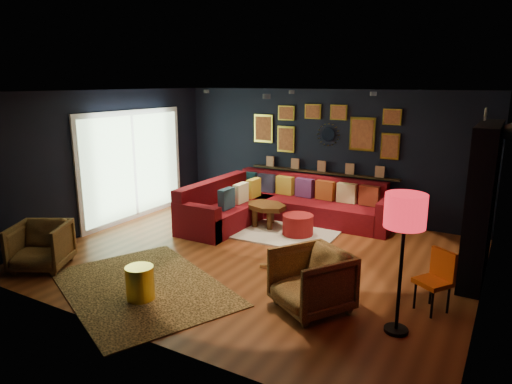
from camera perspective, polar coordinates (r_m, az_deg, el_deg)
The scene contains 20 objects.
floor at distance 7.44m, azimuth 0.12°, elevation -8.00°, with size 6.50×6.50×0.00m, color brown.
room_walls at distance 7.01m, azimuth 0.13°, elevation 4.19°, with size 6.50×6.50×6.50m.
sectional at distance 9.13m, azimuth 2.44°, elevation -1.76°, with size 3.41×2.69×0.86m.
ledge at distance 9.51m, azimuth 8.20°, elevation 2.45°, with size 3.20×0.12×0.04m, color black.
gallery_wall at distance 9.42m, azimuth 8.40°, elevation 7.79°, with size 3.15×0.04×1.02m.
sunburst_mirror at distance 9.40m, azimuth 9.03°, elevation 7.10°, with size 0.47×0.16×0.47m.
fireplace at distance 7.12m, azimuth 26.22°, elevation -1.80°, with size 0.31×1.60×2.20m.
deer_head at distance 7.44m, azimuth 27.71°, elevation 6.75°, with size 0.50×0.28×0.45m.
sliding_door at distance 9.52m, azimuth -15.05°, elevation 3.23°, with size 0.06×2.80×2.20m.
ceiling_spots at distance 7.62m, azimuth 3.20°, elevation 12.24°, with size 3.30×2.50×0.06m.
shag_rug at distance 8.64m, azimuth 2.73°, elevation -4.78°, with size 2.22×1.62×0.03m, color white.
leopard_rug at distance 6.55m, azimuth -13.98°, elevation -11.50°, with size 2.63×1.88×0.02m, color #B78044.
coffee_table at distance 8.75m, azimuth 1.26°, elevation -2.07°, with size 1.01×0.87×0.43m.
pouf at distance 8.34m, azimuth 5.25°, elevation -4.08°, with size 0.56×0.56×0.37m, color maroon.
armchair_left at distance 7.56m, azimuth -25.35°, elevation -5.89°, with size 0.76×0.71×0.78m, color #B27736.
armchair_right at distance 5.69m, azimuth 6.95°, elevation -10.59°, with size 0.81×0.76×0.84m, color #B27736.
gold_stool at distance 6.15m, azimuth -14.28°, elevation -10.99°, with size 0.36×0.36×0.45m, color gold.
orange_chair at distance 6.04m, azimuth 21.70°, elevation -9.72°, with size 0.50×0.50×0.77m.
floor_lamp at distance 5.09m, azimuth 18.12°, elevation -3.02°, with size 0.44×0.44×1.60m.
dog at distance 6.88m, azimuth 4.82°, elevation -8.22°, with size 1.09×0.54×0.34m, color #A7683D, non-canonical shape.
Camera 1 is at (3.45, -6.00, 2.75)m, focal length 32.00 mm.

